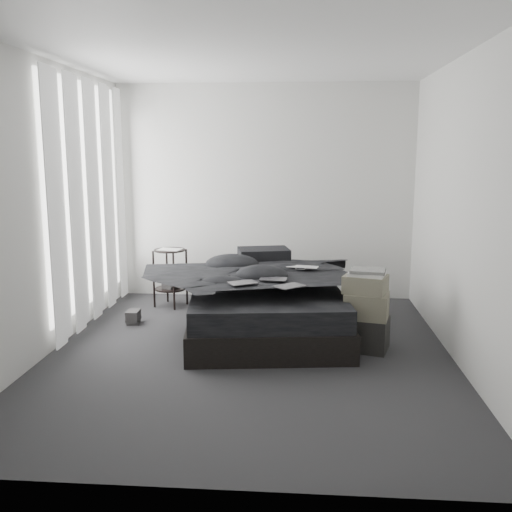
# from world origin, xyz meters

# --- Properties ---
(floor) EXTENTS (3.60, 4.20, 0.01)m
(floor) POSITION_xyz_m (0.00, 0.00, 0.00)
(floor) COLOR #2A2A2C
(floor) RESTS_ON ground
(ceiling) EXTENTS (3.60, 4.20, 0.01)m
(ceiling) POSITION_xyz_m (0.00, 0.00, 2.60)
(ceiling) COLOR white
(ceiling) RESTS_ON ground
(wall_back) EXTENTS (3.60, 0.01, 2.60)m
(wall_back) POSITION_xyz_m (0.00, 2.10, 1.30)
(wall_back) COLOR silver
(wall_back) RESTS_ON ground
(wall_front) EXTENTS (3.60, 0.01, 2.60)m
(wall_front) POSITION_xyz_m (0.00, -2.10, 1.30)
(wall_front) COLOR silver
(wall_front) RESTS_ON ground
(wall_left) EXTENTS (0.01, 4.20, 2.60)m
(wall_left) POSITION_xyz_m (-1.80, 0.00, 1.30)
(wall_left) COLOR silver
(wall_left) RESTS_ON ground
(wall_right) EXTENTS (0.01, 4.20, 2.60)m
(wall_right) POSITION_xyz_m (1.80, 0.00, 1.30)
(wall_right) COLOR silver
(wall_right) RESTS_ON ground
(window_left) EXTENTS (0.02, 2.00, 2.30)m
(window_left) POSITION_xyz_m (-1.78, 0.90, 1.35)
(window_left) COLOR white
(window_left) RESTS_ON wall_left
(curtain_left) EXTENTS (0.06, 2.12, 2.48)m
(curtain_left) POSITION_xyz_m (-1.73, 0.90, 1.28)
(curtain_left) COLOR white
(curtain_left) RESTS_ON wall_left
(bed) EXTENTS (1.70, 2.12, 0.27)m
(bed) POSITION_xyz_m (0.11, 0.64, 0.13)
(bed) COLOR black
(bed) RESTS_ON floor
(mattress) EXTENTS (1.64, 2.06, 0.21)m
(mattress) POSITION_xyz_m (0.11, 0.64, 0.37)
(mattress) COLOR black
(mattress) RESTS_ON bed
(duvet) EXTENTS (1.63, 1.83, 0.23)m
(duvet) POSITION_xyz_m (0.12, 0.59, 0.59)
(duvet) COLOR black
(duvet) RESTS_ON mattress
(pillow_lower) EXTENTS (0.63, 0.47, 0.13)m
(pillow_lower) POSITION_xyz_m (-0.03, 1.38, 0.54)
(pillow_lower) COLOR black
(pillow_lower) RESTS_ON mattress
(pillow_upper) EXTENTS (0.62, 0.49, 0.12)m
(pillow_upper) POSITION_xyz_m (0.04, 1.37, 0.67)
(pillow_upper) COLOR black
(pillow_upper) RESTS_ON pillow_lower
(laptop) EXTENTS (0.35, 0.26, 0.02)m
(laptop) POSITION_xyz_m (0.46, 0.73, 0.71)
(laptop) COLOR silver
(laptop) RESTS_ON duvet
(comic_a) EXTENTS (0.29, 0.26, 0.01)m
(comic_a) POSITION_xyz_m (-0.06, 0.09, 0.71)
(comic_a) COLOR black
(comic_a) RESTS_ON duvet
(comic_b) EXTENTS (0.26, 0.18, 0.01)m
(comic_b) POSITION_xyz_m (0.20, 0.26, 0.71)
(comic_b) COLOR black
(comic_b) RESTS_ON duvet
(comic_c) EXTENTS (0.29, 0.28, 0.01)m
(comic_c) POSITION_xyz_m (0.36, -0.00, 0.72)
(comic_c) COLOR black
(comic_c) RESTS_ON duvet
(side_stand) EXTENTS (0.47, 0.47, 0.67)m
(side_stand) POSITION_xyz_m (-1.07, 1.55, 0.33)
(side_stand) COLOR black
(side_stand) RESTS_ON floor
(papers) EXTENTS (0.29, 0.23, 0.01)m
(papers) POSITION_xyz_m (-1.06, 1.54, 0.67)
(papers) COLOR white
(papers) RESTS_ON side_stand
(floor_books) EXTENTS (0.14, 0.19, 0.13)m
(floor_books) POSITION_xyz_m (-1.31, 0.83, 0.06)
(floor_books) COLOR black
(floor_books) RESTS_ON floor
(box_lower) EXTENTS (0.49, 0.43, 0.30)m
(box_lower) POSITION_xyz_m (1.05, 0.21, 0.15)
(box_lower) COLOR black
(box_lower) RESTS_ON floor
(box_mid) EXTENTS (0.44, 0.38, 0.23)m
(box_mid) POSITION_xyz_m (1.05, 0.20, 0.42)
(box_mid) COLOR #64604F
(box_mid) RESTS_ON box_lower
(box_upper) EXTENTS (0.44, 0.40, 0.16)m
(box_upper) POSITION_xyz_m (1.04, 0.21, 0.62)
(box_upper) COLOR #64604F
(box_upper) RESTS_ON box_mid
(art_book_white) EXTENTS (0.37, 0.33, 0.03)m
(art_book_white) POSITION_xyz_m (1.05, 0.21, 0.71)
(art_book_white) COLOR silver
(art_book_white) RESTS_ON box_upper
(art_book_snake) EXTENTS (0.34, 0.29, 0.03)m
(art_book_snake) POSITION_xyz_m (1.05, 0.20, 0.74)
(art_book_snake) COLOR silver
(art_book_snake) RESTS_ON art_book_white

